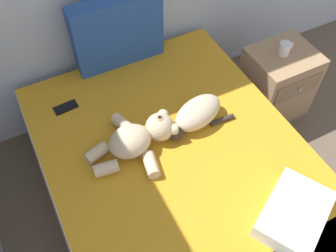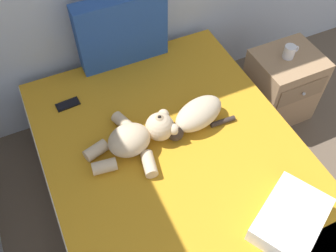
# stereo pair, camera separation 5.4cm
# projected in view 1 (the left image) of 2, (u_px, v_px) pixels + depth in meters

# --- Properties ---
(bed) EXTENTS (1.50, 2.02, 0.55)m
(bed) POSITION_uv_depth(u_px,v_px,m) (179.00, 182.00, 2.36)
(bed) COLOR #9E7A56
(bed) RESTS_ON ground_plane
(patterned_cushion) EXTENTS (0.61, 0.13, 0.49)m
(patterned_cushion) POSITION_uv_depth(u_px,v_px,m) (118.00, 32.00, 2.46)
(patterned_cushion) COLOR #264C99
(patterned_cushion) RESTS_ON bed
(cat) EXTENTS (0.44, 0.28, 0.15)m
(cat) POSITION_uv_depth(u_px,v_px,m) (196.00, 115.00, 2.24)
(cat) COLOR #C6B293
(cat) RESTS_ON bed
(teddy_bear) EXTENTS (0.56, 0.49, 0.18)m
(teddy_bear) POSITION_uv_depth(u_px,v_px,m) (139.00, 138.00, 2.13)
(teddy_bear) COLOR beige
(teddy_bear) RESTS_ON bed
(cell_phone) EXTENTS (0.15, 0.08, 0.01)m
(cell_phone) POSITION_uv_depth(u_px,v_px,m) (66.00, 107.00, 2.37)
(cell_phone) COLOR black
(cell_phone) RESTS_ON bed
(throw_pillow) EXTENTS (0.49, 0.44, 0.11)m
(throw_pillow) POSITION_uv_depth(u_px,v_px,m) (294.00, 215.00, 1.86)
(throw_pillow) COLOR white
(throw_pillow) RESTS_ON bed
(nightstand) EXTENTS (0.47, 0.43, 0.57)m
(nightstand) POSITION_uv_depth(u_px,v_px,m) (277.00, 83.00, 2.87)
(nightstand) COLOR #9E7A56
(nightstand) RESTS_ON ground_plane
(mug) EXTENTS (0.12, 0.08, 0.09)m
(mug) POSITION_uv_depth(u_px,v_px,m) (285.00, 49.00, 2.62)
(mug) COLOR silver
(mug) RESTS_ON nightstand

